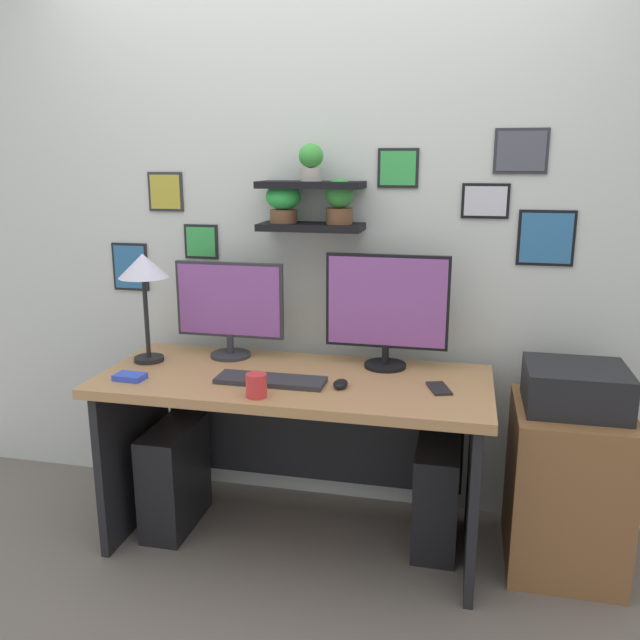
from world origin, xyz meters
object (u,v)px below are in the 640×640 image
cell_phone (439,388)px  scissors_tray (130,377)px  keyboard (271,380)px  coffee_mug (256,385)px  desk (297,419)px  computer_tower_left (175,476)px  drawer_cabinet (566,486)px  computer_tower_right (437,494)px  monitor_right (387,308)px  desk_lamp (143,273)px  computer_mouse (341,384)px  printer (575,388)px  monitor_left (230,306)px

cell_phone → scissors_tray: bearing=169.0°
keyboard → coffee_mug: coffee_mug is taller
desk → keyboard: keyboard is taller
computer_tower_left → drawer_cabinet: bearing=2.9°
desk → computer_tower_right: bearing=5.5°
cell_phone → monitor_right: bearing=116.2°
desk_lamp → computer_tower_right: bearing=2.0°
monitor_right → computer_mouse: size_ratio=5.80×
desk_lamp → cell_phone: desk_lamp is taller
monitor_right → coffee_mug: monitor_right is taller
coffee_mug → computer_mouse: bearing=30.5°
monitor_right → printer: size_ratio=1.37×
printer → computer_tower_right: printer is taller
desk → monitor_right: 0.61m
cell_phone → drawer_cabinet: bearing=-5.7°
scissors_tray → computer_tower_right: size_ratio=0.26×
monitor_left → cell_phone: monitor_left is taller
desk → computer_mouse: computer_mouse is taller
drawer_cabinet → monitor_right: bearing=170.3°
drawer_cabinet → desk: bearing=-178.3°
monitor_left → scissors_tray: (-0.29, -0.40, -0.22)m
computer_tower_left → desk: bearing=5.2°
desk → keyboard: (-0.07, -0.15, 0.22)m
printer → computer_tower_left: printer is taller
printer → computer_tower_left: 1.75m
scissors_tray → drawer_cabinet: size_ratio=0.18×
desk → drawer_cabinet: size_ratio=2.38×
monitor_right → drawer_cabinet: 1.02m
monitor_right → monitor_left: bearing=-180.0°
keyboard → scissors_tray: scissors_tray is taller
computer_tower_left → computer_mouse: bearing=-6.6°
computer_tower_right → coffee_mug: bearing=-151.4°
coffee_mug → computer_tower_left: coffee_mug is taller
desk → computer_mouse: bearing=-33.3°
computer_mouse → drawer_cabinet: computer_mouse is taller
keyboard → computer_tower_left: bearing=168.9°
computer_mouse → cell_phone: computer_mouse is taller
keyboard → printer: bearing=8.6°
monitor_right → computer_tower_left: 1.21m
desk → desk_lamp: desk_lamp is taller
monitor_left → computer_mouse: size_ratio=5.50×
drawer_cabinet → printer: size_ratio=1.77×
drawer_cabinet → cell_phone: bearing=-167.5°
drawer_cabinet → computer_tower_left: bearing=-177.1°
drawer_cabinet → computer_tower_left: size_ratio=1.42×
monitor_right → coffee_mug: (-0.43, -0.47, -0.22)m
keyboard → printer: 1.19m
cell_phone → drawer_cabinet: (0.52, 0.11, -0.42)m
monitor_right → scissors_tray: 1.10m
computer_tower_left → printer: bearing=2.9°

